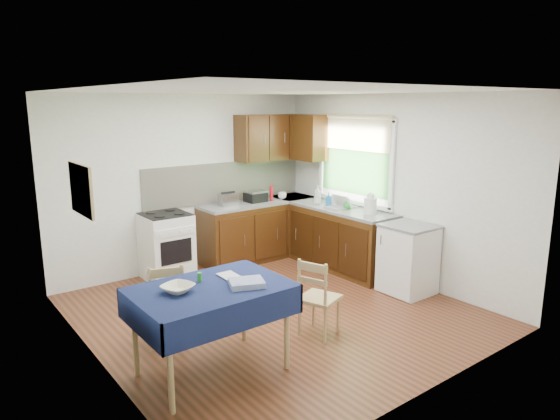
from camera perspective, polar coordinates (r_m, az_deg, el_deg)
floor at (r=5.93m, az=-0.62°, el=-11.45°), size 4.20×4.20×0.00m
ceiling at (r=5.44m, az=-0.68°, el=13.47°), size 4.00×4.20×0.02m
wall_back at (r=7.31m, az=-10.57°, el=3.10°), size 4.00×0.02×2.50m
wall_front at (r=4.12m, az=17.22°, el=-4.26°), size 4.00×0.02×2.50m
wall_left at (r=4.67m, az=-20.73°, el=-2.59°), size 0.02×4.20×2.50m
wall_right at (r=6.92m, az=12.75°, el=2.49°), size 0.02×4.20×2.50m
base_cabinets at (r=7.52m, az=1.91°, el=-2.85°), size 1.90×2.30×0.86m
worktop_back at (r=7.66m, az=-2.42°, el=0.88°), size 1.90×0.60×0.04m
worktop_right at (r=7.20m, az=7.11°, el=0.07°), size 0.60×1.70×0.04m
worktop_corner at (r=8.04m, az=1.37°, el=1.43°), size 0.60×0.60×0.04m
splashback at (r=7.62m, az=-6.15°, el=3.21°), size 2.70×0.02×0.60m
upper_cabinets at (r=7.81m, az=0.39°, el=8.30°), size 1.20×0.85×0.70m
stove at (r=7.01m, az=-12.84°, el=-4.03°), size 0.60×0.61×0.92m
window at (r=7.31m, az=8.53°, el=6.33°), size 0.04×1.48×1.26m
fridge at (r=6.54m, az=14.42°, el=-5.44°), size 0.58×0.60×0.89m
corkboard at (r=4.89m, az=-21.74°, el=2.15°), size 0.04×0.62×0.47m
dining_table at (r=4.46m, az=-7.89°, el=-9.92°), size 1.34×0.90×0.81m
chair_far at (r=5.16m, az=-12.88°, el=-10.11°), size 0.48×0.48×0.85m
chair_near at (r=5.20m, az=4.30°, el=-9.70°), size 0.47×0.47×0.84m
toaster at (r=7.34m, az=-5.95°, el=1.25°), size 0.27×0.16×0.21m
sandwich_press at (r=7.60m, az=-2.81°, el=1.59°), size 0.30×0.26×0.17m
sauce_bottle at (r=7.65m, az=-0.99°, el=1.93°), size 0.05×0.05×0.24m
yellow_packet at (r=7.68m, az=-3.78°, el=1.64°), size 0.12×0.09×0.15m
dish_rack at (r=7.21m, az=6.95°, el=0.43°), size 0.39×0.30×0.19m
kettle at (r=6.86m, az=10.29°, el=0.64°), size 0.17×0.17×0.29m
cup at (r=7.81m, az=0.25°, el=1.65°), size 0.16×0.16×0.10m
soap_bottle_a at (r=7.42m, az=4.31°, el=1.76°), size 0.13×0.13×0.28m
soap_bottle_b at (r=7.35m, az=5.58°, el=1.27°), size 0.12×0.12×0.19m
soap_bottle_c at (r=7.11m, az=7.72°, el=0.69°), size 0.15×0.15×0.15m
plate_bowl at (r=4.34m, az=-11.60°, el=-8.76°), size 0.33×0.33×0.06m
book at (r=4.61m, az=-6.73°, el=-7.66°), size 0.17×0.22×0.02m
spice_jar at (r=4.54m, az=-9.18°, el=-7.61°), size 0.04×0.04×0.09m
tea_towel at (r=4.40m, az=-3.84°, el=-8.33°), size 0.36×0.33×0.05m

